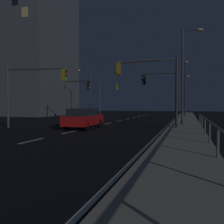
# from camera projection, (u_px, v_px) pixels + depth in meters

# --- Properties ---
(ground_plane) EXTENTS (112.00, 112.00, 0.00)m
(ground_plane) POSITION_uv_depth(u_px,v_px,m) (95.00, 127.00, 20.08)
(ground_plane) COLOR black
(ground_plane) RESTS_ON ground
(sidewalk_right) EXTENTS (2.52, 77.00, 0.14)m
(sidewalk_right) POSITION_uv_depth(u_px,v_px,m) (185.00, 128.00, 17.83)
(sidewalk_right) COLOR #9E937F
(sidewalk_right) RESTS_ON ground
(lane_markings_center) EXTENTS (0.14, 50.00, 0.01)m
(lane_markings_center) POSITION_uv_depth(u_px,v_px,m) (108.00, 123.00, 23.41)
(lane_markings_center) COLOR silver
(lane_markings_center) RESTS_ON ground
(lane_edge_line) EXTENTS (0.14, 53.00, 0.01)m
(lane_edge_line) POSITION_uv_depth(u_px,v_px,m) (169.00, 124.00, 23.05)
(lane_edge_line) COLOR silver
(lane_edge_line) RESTS_ON ground
(car) EXTENTS (2.03, 4.48, 1.57)m
(car) POSITION_uv_depth(u_px,v_px,m) (84.00, 118.00, 18.21)
(car) COLOR #B71414
(car) RESTS_ON ground
(traffic_light_near_right) EXTENTS (4.75, 0.51, 5.34)m
(traffic_light_near_right) POSITION_uv_depth(u_px,v_px,m) (149.00, 77.00, 18.01)
(traffic_light_near_right) COLOR #2D3033
(traffic_light_near_right) RESTS_ON sidewalk_right
(traffic_light_overhead_east) EXTENTS (3.27, 0.70, 5.67)m
(traffic_light_overhead_east) POSITION_uv_depth(u_px,v_px,m) (108.00, 93.00, 40.07)
(traffic_light_overhead_east) COLOR #4C4C51
(traffic_light_overhead_east) RESTS_ON ground
(traffic_light_mid_right) EXTENTS (5.27, 0.93, 5.50)m
(traffic_light_mid_right) POSITION_uv_depth(u_px,v_px,m) (148.00, 77.00, 19.12)
(traffic_light_mid_right) COLOR #38383D
(traffic_light_mid_right) RESTS_ON sidewalk_right
(traffic_light_far_center) EXTENTS (3.29, 0.46, 4.96)m
(traffic_light_far_center) POSITION_uv_depth(u_px,v_px,m) (77.00, 91.00, 28.64)
(traffic_light_far_center) COLOR #4C4C51
(traffic_light_far_center) RESTS_ON ground
(traffic_light_far_left) EXTENTS (3.17, 0.59, 4.81)m
(traffic_light_far_left) POSITION_uv_depth(u_px,v_px,m) (160.00, 87.00, 21.46)
(traffic_light_far_left) COLOR #4C4C51
(traffic_light_far_left) RESTS_ON sidewalk_right
(traffic_light_near_left) EXTENTS (5.02, 0.96, 4.91)m
(traffic_light_near_left) POSITION_uv_depth(u_px,v_px,m) (34.00, 83.00, 18.72)
(traffic_light_near_left) COLOR #4C4C51
(traffic_light_near_left) RESTS_ON ground
(street_lamp_far_end) EXTENTS (0.56, 1.70, 8.28)m
(street_lamp_far_end) POSITION_uv_depth(u_px,v_px,m) (185.00, 84.00, 36.19)
(street_lamp_far_end) COLOR #2D3033
(street_lamp_far_end) RESTS_ON sidewalk_right
(street_lamp_across_street) EXTENTS (1.75, 0.42, 8.28)m
(street_lamp_across_street) POSITION_uv_depth(u_px,v_px,m) (185.00, 68.00, 20.52)
(street_lamp_across_street) COLOR #38383D
(street_lamp_across_street) RESTS_ON sidewalk_right
(street_lamp_mid_block) EXTENTS (0.94, 2.00, 6.83)m
(street_lamp_mid_block) POSITION_uv_depth(u_px,v_px,m) (185.00, 91.00, 41.49)
(street_lamp_mid_block) COLOR #2D3033
(street_lamp_mid_block) RESTS_ON sidewalk_right
(street_lamp_median) EXTENTS (2.06, 0.93, 7.51)m
(street_lamp_median) POSITION_uv_depth(u_px,v_px,m) (88.00, 88.00, 37.21)
(street_lamp_median) COLOR #38383D
(street_lamp_median) RESTS_ON ground
(barrier_fence) EXTENTS (0.09, 21.21, 0.98)m
(barrier_fence) POSITION_uv_depth(u_px,v_px,m) (213.00, 130.00, 8.96)
(barrier_fence) COLOR #59595E
(barrier_fence) RESTS_ON sidewalk_right
(building_distant) EXTENTS (21.82, 13.58, 24.79)m
(building_distant) POSITION_uv_depth(u_px,v_px,m) (11.00, 49.00, 44.65)
(building_distant) COLOR #4C515B
(building_distant) RESTS_ON ground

